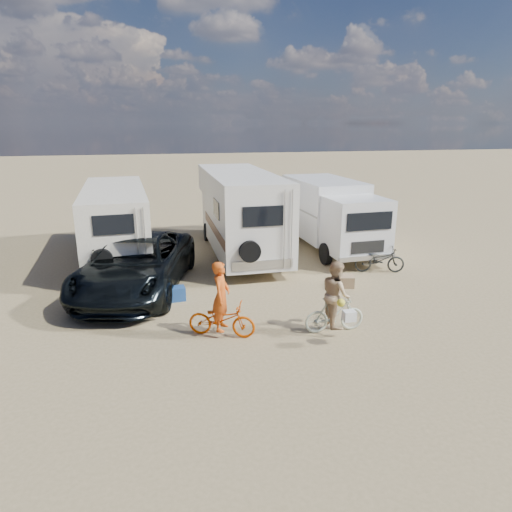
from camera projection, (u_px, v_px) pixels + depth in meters
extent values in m
plane|color=#9B855C|center=(293.00, 325.00, 11.60)|extent=(140.00, 140.00, 0.00)
imported|color=black|center=(136.00, 264.00, 13.86)|extent=(4.28, 6.61, 1.69)
imported|color=#C24100|center=(222.00, 319.00, 10.92)|extent=(1.77, 1.20, 0.88)
imported|color=#B4BDA3|center=(335.00, 314.00, 11.14)|extent=(1.55, 0.46, 0.93)
imported|color=#C34A13|center=(221.00, 303.00, 10.80)|extent=(0.63, 0.75, 1.74)
imported|color=tan|center=(335.00, 301.00, 11.04)|extent=(0.65, 0.82, 1.67)
imported|color=black|center=(380.00, 260.00, 15.64)|extent=(1.82, 1.05, 0.91)
cube|color=navy|center=(176.00, 294.00, 13.20)|extent=(0.55, 0.42, 0.41)
cube|color=#957654|center=(346.00, 281.00, 14.31)|extent=(0.55, 0.55, 0.36)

